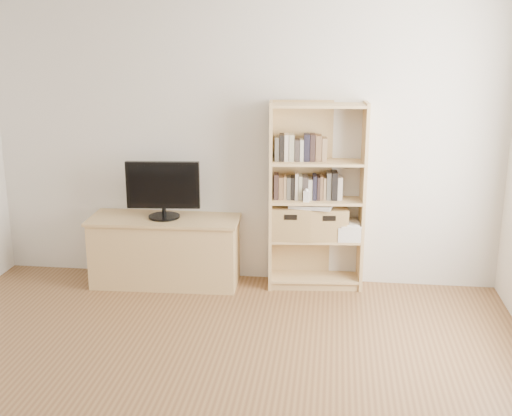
% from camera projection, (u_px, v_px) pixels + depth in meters
% --- Properties ---
extents(back_wall, '(4.50, 0.02, 2.60)m').
position_uv_depth(back_wall, '(243.00, 137.00, 5.61)').
color(back_wall, silver).
rests_on(back_wall, floor).
extents(tv_stand, '(1.30, 0.53, 0.59)m').
position_uv_depth(tv_stand, '(166.00, 252.00, 5.73)').
color(tv_stand, tan).
rests_on(tv_stand, floor).
extents(bookshelf, '(0.84, 0.36, 1.63)m').
position_uv_depth(bookshelf, '(316.00, 197.00, 5.52)').
color(bookshelf, tan).
rests_on(bookshelf, floor).
extents(television, '(0.64, 0.11, 0.50)m').
position_uv_depth(television, '(163.00, 190.00, 5.57)').
color(television, black).
rests_on(television, tv_stand).
extents(books_row_mid, '(0.91, 0.27, 0.24)m').
position_uv_depth(books_row_mid, '(317.00, 185.00, 5.51)').
color(books_row_mid, '#2E201E').
rests_on(books_row_mid, bookshelf).
extents(books_row_upper, '(0.38, 0.18, 0.19)m').
position_uv_depth(books_row_upper, '(296.00, 149.00, 5.43)').
color(books_row_upper, '#2E201E').
rests_on(books_row_upper, bookshelf).
extents(baby_monitor, '(0.05, 0.04, 0.09)m').
position_uv_depth(baby_monitor, '(306.00, 196.00, 5.43)').
color(baby_monitor, white).
rests_on(baby_monitor, bookshelf).
extents(basket_left, '(0.36, 0.30, 0.28)m').
position_uv_depth(basket_left, '(291.00, 222.00, 5.58)').
color(basket_left, olive).
rests_on(basket_left, bookshelf).
extents(basket_right, '(0.37, 0.32, 0.28)m').
position_uv_depth(basket_right, '(327.00, 222.00, 5.57)').
color(basket_right, olive).
rests_on(basket_right, bookshelf).
extents(laptop, '(0.39, 0.30, 0.03)m').
position_uv_depth(laptop, '(312.00, 205.00, 5.52)').
color(laptop, silver).
rests_on(laptop, basket_left).
extents(magazine_stack, '(0.22, 0.30, 0.13)m').
position_uv_depth(magazine_stack, '(348.00, 231.00, 5.59)').
color(magazine_stack, silver).
rests_on(magazine_stack, bookshelf).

